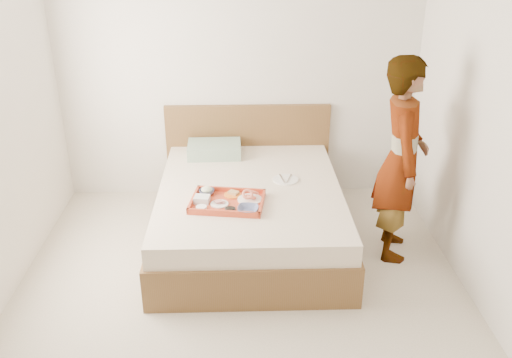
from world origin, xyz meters
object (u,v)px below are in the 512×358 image
Objects in this scene: tray at (227,201)px; dinner_plate at (286,180)px; person at (401,160)px; bed at (250,214)px.

tray is 2.58× the size of dinner_plate.
tray is at bearing 104.74° from person.
dinner_plate is 1.01m from person.
person reaches higher than bed.
bed is 1.37m from person.
tray is at bearing -120.54° from bed.
dinner_plate is 0.13× the size of person.
person is at bearing -9.31° from bed.
person is at bearing -19.62° from dinner_plate.
bed is 0.47m from tray.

